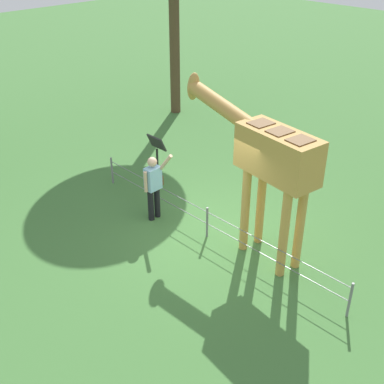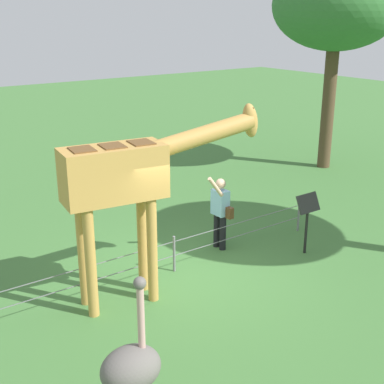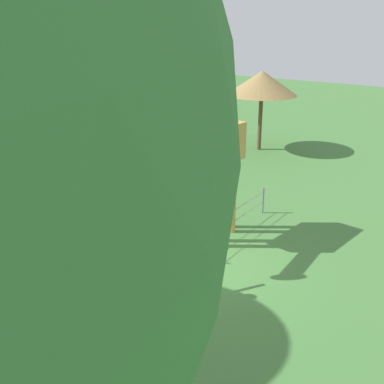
{
  "view_description": "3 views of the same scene",
  "coord_description": "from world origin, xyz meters",
  "px_view_note": "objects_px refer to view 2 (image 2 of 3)",
  "views": [
    {
      "loc": [
        -6.28,
        6.78,
        6.32
      ],
      "look_at": [
        -0.26,
        0.88,
        1.53
      ],
      "focal_mm": 46.22,
      "sensor_mm": 36.0,
      "label": 1
    },
    {
      "loc": [
        -5.16,
        -7.62,
        4.86
      ],
      "look_at": [
        0.28,
        -0.04,
        1.66
      ],
      "focal_mm": 49.04,
      "sensor_mm": 36.0,
      "label": 2
    },
    {
      "loc": [
        8.0,
        5.58,
        5.33
      ],
      "look_at": [
        0.4,
        0.43,
        1.88
      ],
      "focal_mm": 45.45,
      "sensor_mm": 36.0,
      "label": 3
    }
  ],
  "objects_px": {
    "ostrich": "(131,369)",
    "tree_northeast": "(337,6)",
    "info_sign": "(308,211)",
    "giraffe": "(131,179)",
    "visitor": "(220,209)"
  },
  "relations": [
    {
      "from": "visitor",
      "to": "ostrich",
      "type": "relative_size",
      "value": 0.77
    },
    {
      "from": "visitor",
      "to": "tree_northeast",
      "type": "bearing_deg",
      "value": 23.76
    },
    {
      "from": "tree_northeast",
      "to": "info_sign",
      "type": "relative_size",
      "value": 4.9
    },
    {
      "from": "ostrich",
      "to": "info_sign",
      "type": "bearing_deg",
      "value": 24.62
    },
    {
      "from": "visitor",
      "to": "tree_northeast",
      "type": "height_order",
      "value": "tree_northeast"
    },
    {
      "from": "visitor",
      "to": "ostrich",
      "type": "distance_m",
      "value": 5.77
    },
    {
      "from": "ostrich",
      "to": "info_sign",
      "type": "distance_m",
      "value": 6.21
    },
    {
      "from": "giraffe",
      "to": "ostrich",
      "type": "distance_m",
      "value": 3.71
    },
    {
      "from": "ostrich",
      "to": "tree_northeast",
      "type": "xyz_separation_m",
      "value": [
        11.13,
        6.83,
        3.87
      ]
    },
    {
      "from": "giraffe",
      "to": "tree_northeast",
      "type": "xyz_separation_m",
      "value": [
        9.35,
        3.75,
        2.81
      ]
    },
    {
      "from": "giraffe",
      "to": "info_sign",
      "type": "bearing_deg",
      "value": -7.33
    },
    {
      "from": "ostrich",
      "to": "tree_northeast",
      "type": "height_order",
      "value": "tree_northeast"
    },
    {
      "from": "ostrich",
      "to": "info_sign",
      "type": "height_order",
      "value": "ostrich"
    },
    {
      "from": "tree_northeast",
      "to": "ostrich",
      "type": "bearing_deg",
      "value": -148.45
    },
    {
      "from": "visitor",
      "to": "ostrich",
      "type": "bearing_deg",
      "value": -138.38
    }
  ]
}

